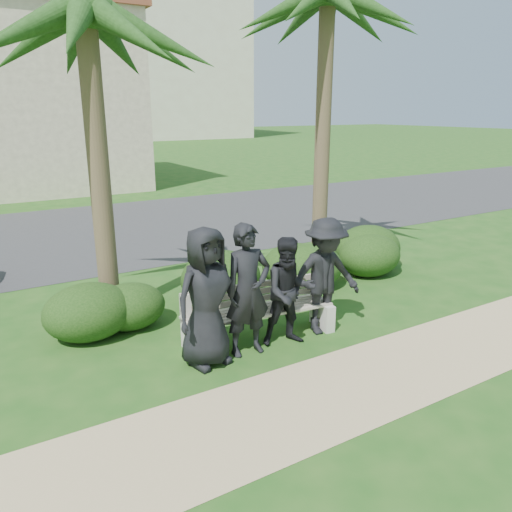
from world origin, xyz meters
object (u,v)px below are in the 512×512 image
object	(u,v)px
man_b	(248,290)
man_d	(325,276)
man_c	(289,292)
palm_left	(85,15)
park_bench	(259,316)
man_a	(207,297)

from	to	relation	value
man_b	man_d	bearing A→B (deg)	1.43
man_c	palm_left	distance (m)	4.83
park_bench	man_a	distance (m)	1.16
man_a	man_d	size ratio (longest dim) A/B	1.06
park_bench	palm_left	xyz separation A→B (m)	(-1.64, 2.01, 4.18)
man_c	man_d	world-z (taller)	man_d
man_c	man_d	bearing A→B (deg)	19.70
man_b	man_c	world-z (taller)	man_b
park_bench	man_d	size ratio (longest dim) A/B	1.31
park_bench	palm_left	world-z (taller)	palm_left
park_bench	man_d	xyz separation A→B (m)	(0.96, -0.30, 0.53)
park_bench	man_b	world-z (taller)	man_b
park_bench	man_c	size ratio (longest dim) A/B	1.47
man_b	palm_left	size ratio (longest dim) A/B	0.34
man_b	man_d	xyz separation A→B (m)	(1.32, -0.00, -0.04)
park_bench	man_d	bearing A→B (deg)	-10.48
man_c	man_d	distance (m)	0.68
man_a	man_d	world-z (taller)	man_a
man_a	man_b	distance (m)	0.61
park_bench	palm_left	size ratio (longest dim) A/B	0.42
park_bench	man_c	distance (m)	0.63
man_d	palm_left	size ratio (longest dim) A/B	0.32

